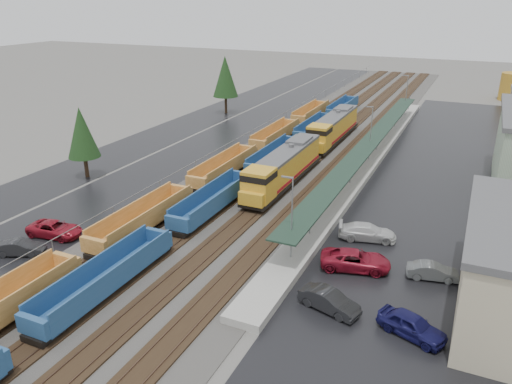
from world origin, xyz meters
TOP-DOWN VIEW (x-y plane):
  - ground at (0.00, 0.00)m, footprint 360.00×360.00m
  - ballast_strip at (0.00, 60.00)m, footprint 20.00×160.00m
  - trackbed at (-0.00, 60.00)m, footprint 14.60×160.00m
  - west_parking_lot at (-15.00, 60.00)m, footprint 10.00×160.00m
  - west_road at (-25.00, 60.00)m, footprint 9.00×160.00m
  - east_commuter_lot at (19.00, 50.00)m, footprint 16.00×100.00m
  - station_platform at (9.50, 50.01)m, footprint 3.00×80.00m
  - chainlink_fence at (-9.50, 58.44)m, footprint 0.08×160.04m
  - tree_west_near at (-22.00, 30.00)m, footprint 3.96×3.96m
  - tree_west_far at (-23.00, 70.00)m, footprint 4.84×4.84m
  - locomotive_lead at (2.00, 37.02)m, footprint 3.02×19.93m
  - locomotive_trail at (2.00, 58.02)m, footprint 3.02×19.93m
  - well_string_yellow at (-6.00, 28.73)m, footprint 2.69×99.92m
  - well_string_blue at (-2.00, 35.79)m, footprint 2.61×100.93m
  - parked_car_west_b at (-13.04, 11.55)m, footprint 3.10×4.48m
  - parked_car_west_c at (-13.00, 15.63)m, footprint 3.10×5.61m
  - parked_car_east_a at (14.47, 14.83)m, footprint 2.89×4.95m
  - parked_car_east_b at (14.76, 21.51)m, footprint 4.00×6.34m
  - parked_car_east_c at (14.46, 27.33)m, footprint 3.40×5.75m
  - parked_car_east_d at (20.43, 14.29)m, footprint 3.46×5.11m
  - parked_car_east_e at (20.90, 22.51)m, footprint 2.26×4.33m

SIDE VIEW (x-z plane):
  - ground at x=0.00m, z-range 0.00..0.00m
  - west_parking_lot at x=-15.00m, z-range 0.00..0.02m
  - west_road at x=-25.00m, z-range 0.00..0.02m
  - east_commuter_lot at x=19.00m, z-range 0.00..0.02m
  - ballast_strip at x=0.00m, z-range 0.00..0.08m
  - trackbed at x=0.00m, z-range 0.05..0.27m
  - parked_car_east_e at x=20.90m, z-range 0.00..1.36m
  - parked_car_west_b at x=-13.04m, z-range 0.00..1.40m
  - station_platform at x=9.50m, z-range -3.27..4.73m
  - parked_car_west_c at x=-13.00m, z-range 0.00..1.49m
  - parked_car_east_a at x=14.47m, z-range 0.00..1.54m
  - parked_car_east_c at x=14.46m, z-range 0.00..1.56m
  - parked_car_east_d at x=20.43m, z-range 0.00..1.62m
  - parked_car_east_b at x=14.76m, z-range 0.00..1.63m
  - well_string_blue at x=-2.00m, z-range 0.00..2.32m
  - well_string_yellow at x=-6.00m, z-range -0.01..2.38m
  - chainlink_fence at x=-9.50m, z-range 0.60..2.62m
  - locomotive_lead at x=2.00m, z-range 0.15..4.66m
  - locomotive_trail at x=2.00m, z-range 0.15..4.66m
  - tree_west_near at x=-22.00m, z-range 1.32..10.32m
  - tree_west_far at x=-23.00m, z-range 1.62..12.62m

